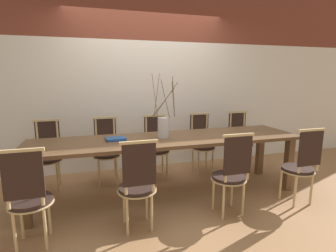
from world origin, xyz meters
name	(u,v)px	position (x,y,z in m)	size (l,w,h in m)	color
ground_plane	(168,194)	(0.00, 0.00, 0.00)	(16.00, 16.00, 0.00)	#9E7047
wall_rear	(147,71)	(0.00, 1.19, 1.60)	(12.00, 0.06, 3.20)	silver
dining_table	(168,144)	(0.00, 0.00, 0.67)	(3.39, 0.83, 0.76)	brown
chair_near_leftend	(29,196)	(-1.46, -0.68, 0.50)	(0.39, 0.39, 0.94)	black
chair_near_left	(138,183)	(-0.51, -0.68, 0.50)	(0.39, 0.39, 0.94)	black
chair_near_center	(231,172)	(0.51, -0.68, 0.50)	(0.39, 0.39, 0.94)	black
chair_near_right	(301,164)	(1.43, -0.68, 0.50)	(0.39, 0.39, 0.94)	black
chair_far_leftend	(48,153)	(-1.50, 0.68, 0.50)	(0.39, 0.39, 0.94)	black
chair_far_left	(106,148)	(-0.72, 0.68, 0.50)	(0.39, 0.39, 0.94)	black
chair_far_center	(156,145)	(0.01, 0.68, 0.50)	(0.39, 0.39, 0.94)	black
chair_far_right	(202,141)	(0.76, 0.68, 0.50)	(0.39, 0.39, 0.94)	black
chair_far_rightend	(240,138)	(1.46, 0.68, 0.50)	(0.39, 0.39, 0.94)	black
vase_centerpiece	(163,126)	(-0.05, 0.03, 0.90)	(0.34, 0.38, 0.79)	silver
book_stack	(116,139)	(-0.64, 0.06, 0.77)	(0.26, 0.20, 0.03)	#234C8C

